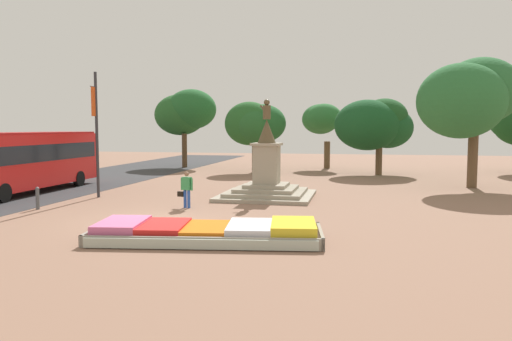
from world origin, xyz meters
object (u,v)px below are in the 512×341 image
(banner_pole, at_px, (97,133))
(city_bus, at_px, (23,159))
(statue_monument, at_px, (267,180))
(pedestrian_with_handbag, at_px, (186,188))
(flower_planter, at_px, (208,232))
(kerb_bollard_north, at_px, (37,198))

(banner_pole, height_order, city_bus, banner_pole)
(statue_monument, relative_size, pedestrian_with_handbag, 3.07)
(statue_monument, bearing_deg, flower_planter, -90.45)
(banner_pole, relative_size, city_bus, 0.56)
(flower_planter, distance_m, statue_monument, 9.53)
(banner_pole, distance_m, city_bus, 4.65)
(statue_monument, height_order, city_bus, statue_monument)
(statue_monument, relative_size, city_bus, 0.44)
(flower_planter, xyz_separation_m, statue_monument, (0.08, 9.51, 0.62))
(banner_pole, height_order, kerb_bollard_north, banner_pole)
(banner_pole, relative_size, pedestrian_with_handbag, 3.91)
(city_bus, bearing_deg, kerb_bollard_north, -48.04)
(flower_planter, bearing_deg, kerb_bollard_north, 154.80)
(city_bus, bearing_deg, statue_monument, 5.51)
(statue_monument, height_order, kerb_bollard_north, statue_monument)
(flower_planter, relative_size, city_bus, 0.67)
(flower_planter, relative_size, statue_monument, 1.52)
(statue_monument, relative_size, kerb_bollard_north, 5.06)
(statue_monument, distance_m, kerb_bollard_north, 10.31)
(pedestrian_with_handbag, bearing_deg, banner_pole, 157.76)
(city_bus, xyz_separation_m, kerb_bollard_north, (3.79, -4.21, -1.33))
(city_bus, bearing_deg, flower_planter, -33.64)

